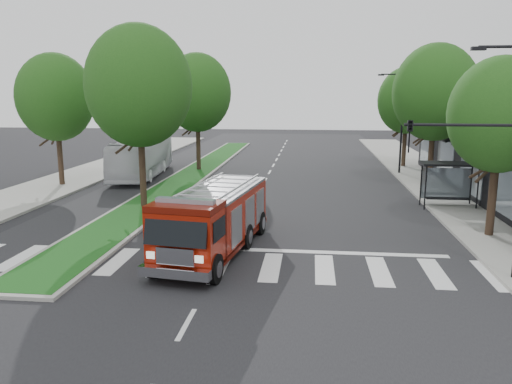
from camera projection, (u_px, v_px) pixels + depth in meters
ground at (231, 242)px, 21.92m from camera, size 140.00×140.00×0.00m
sidewalk_right at (460, 200)px, 30.30m from camera, size 5.00×80.00×0.15m
sidewalk_left at (41, 190)px, 33.24m from camera, size 5.00×80.00×0.15m
median at (193, 174)px, 40.11m from camera, size 3.00×50.00×0.15m
bus_shelter at (449, 172)px, 28.25m from camera, size 3.20×1.60×2.61m
tree_right_near at (500, 115)px, 21.55m from camera, size 4.40×4.40×8.05m
tree_right_mid at (435, 93)px, 33.06m from camera, size 5.60×5.60×9.72m
tree_right_far at (407, 100)px, 42.93m from camera, size 5.00×5.00×8.73m
tree_median_near at (139, 86)px, 27.10m from camera, size 5.80×5.80×10.16m
tree_median_far at (197, 93)px, 40.82m from camera, size 5.60×5.60×9.72m
tree_left_mid at (56, 97)px, 33.95m from camera, size 5.20×5.20×9.16m
streetlight_right_near at (499, 147)px, 16.56m from camera, size 4.08×0.22×8.00m
streetlight_right_far at (400, 119)px, 39.42m from camera, size 2.11×0.20×8.00m
fire_engine at (214, 220)px, 20.22m from camera, size 3.63×8.58×2.88m
city_bus at (142, 156)px, 39.20m from camera, size 3.75×11.54×3.16m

